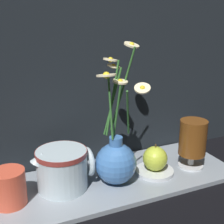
% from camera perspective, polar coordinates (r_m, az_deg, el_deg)
% --- Properties ---
extents(ground_plane, '(6.00, 6.00, 0.00)m').
position_cam_1_polar(ground_plane, '(0.86, 0.08, -12.70)').
color(ground_plane, black).
extents(shelf, '(0.68, 0.25, 0.01)m').
position_cam_1_polar(shelf, '(0.86, 0.08, -12.35)').
color(shelf, gray).
rests_on(shelf, ground_plane).
extents(vase_with_flowers, '(0.14, 0.12, 0.36)m').
position_cam_1_polar(vase_with_flowers, '(0.81, 0.46, -8.54)').
color(vase_with_flowers, '#3F72B7').
rests_on(vase_with_flowers, shelf).
extents(yellow_mug, '(0.09, 0.08, 0.08)m').
position_cam_1_polar(yellow_mug, '(0.77, -18.49, -13.01)').
color(yellow_mug, '#DB5138').
rests_on(yellow_mug, shelf).
extents(ceramic_pitcher, '(0.15, 0.13, 0.11)m').
position_cam_1_polar(ceramic_pitcher, '(0.80, -9.01, -9.96)').
color(ceramic_pitcher, silver).
rests_on(ceramic_pitcher, shelf).
extents(tea_glass, '(0.08, 0.08, 0.14)m').
position_cam_1_polar(tea_glass, '(0.91, 14.54, -4.85)').
color(tea_glass, silver).
rests_on(tea_glass, shelf).
extents(saucer_plate, '(0.11, 0.11, 0.01)m').
position_cam_1_polar(saucer_plate, '(0.89, 7.78, -10.66)').
color(saucer_plate, silver).
rests_on(saucer_plate, shelf).
extents(orange_fruit, '(0.07, 0.07, 0.08)m').
position_cam_1_polar(orange_fruit, '(0.87, 7.88, -8.41)').
color(orange_fruit, '#B7C638').
rests_on(orange_fruit, saucer_plate).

